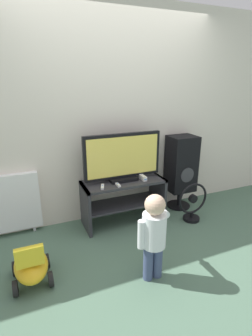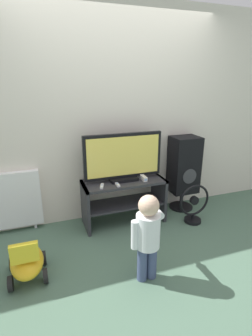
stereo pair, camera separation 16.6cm
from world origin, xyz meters
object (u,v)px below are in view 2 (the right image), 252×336
television (123,158)px  remote_primary (102,186)px  game_console (142,177)px  speaker_tower (184,166)px  radiator (11,201)px  child (148,231)px  ride_on_toy (27,261)px  remote_secondary (117,184)px  floor_fan (194,206)px

television → remote_primary: 0.43m
game_console → speaker_tower: size_ratio=0.20×
television → game_console: 0.35m
television → radiator: bearing=171.3°
television → radiator: 1.40m
television → game_console: television is taller
television → radiator: (-1.31, 0.20, -0.45)m
television → child: television is taller
ride_on_toy → remote_secondary: bearing=27.7°
radiator → television: bearing=-8.7°
television → speaker_tower: television is taller
game_console → remote_secondary: bearing=-167.6°
game_console → radiator: (-1.54, 0.25, -0.19)m
television → remote_primary: bearing=-157.4°
game_console → speaker_tower: speaker_tower is taller
television → game_console: (0.23, -0.05, -0.26)m
speaker_tower → ride_on_toy: 2.22m
remote_primary → floor_fan: bearing=-10.3°
remote_secondary → ride_on_toy: remote_secondary is taller
game_console → remote_secondary: size_ratio=1.56×
remote_primary → child: (0.17, -0.92, -0.08)m
game_console → ride_on_toy: size_ratio=0.42×
television → child: 1.11m
game_console → remote_primary: (-0.53, -0.07, -0.02)m
speaker_tower → floor_fan: (-0.07, -0.40, -0.39)m
remote_secondary → speaker_tower: speaker_tower is taller
remote_secondary → radiator: (-1.19, 0.33, -0.17)m
remote_primary → child: 0.94m
television → remote_secondary: bearing=-132.5°
television → floor_fan: size_ratio=1.89×
television → remote_secondary: 0.33m
game_console → floor_fan: game_console is taller
speaker_tower → remote_secondary: bearing=-168.9°
remote_secondary → radiator: bearing=164.4°
child → remote_secondary: bearing=89.1°
television → remote_secondary: (-0.12, -0.13, -0.27)m
remote_primary → floor_fan: (1.12, -0.20, -0.34)m
game_console → radiator: radiator is taller
child → ride_on_toy: size_ratio=1.72×
television → radiator: size_ratio=1.30×
radiator → child: bearing=-46.6°
remote_secondary → child: 0.91m
radiator → ride_on_toy: bearing=-79.9°
child → ride_on_toy: 1.13m
child → speaker_tower: bearing=47.3°
child → speaker_tower: (1.02, 1.11, 0.13)m
remote_primary → floor_fan: size_ratio=0.26×
remote_secondary → radiator: 1.25m
floor_fan → ride_on_toy: 2.01m
speaker_tower → floor_fan: size_ratio=2.01×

